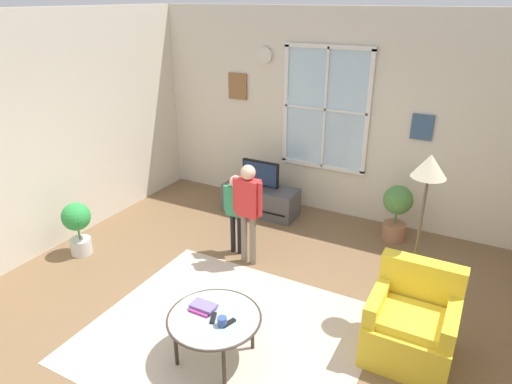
# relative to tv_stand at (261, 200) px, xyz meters

# --- Properties ---
(ground_plane) EXTENTS (6.53, 6.92, 0.02)m
(ground_plane) POSITION_rel_tv_stand_xyz_m (1.01, -2.60, -0.23)
(ground_plane) COLOR brown
(back_wall) EXTENTS (5.93, 0.17, 2.98)m
(back_wall) POSITION_rel_tv_stand_xyz_m (1.00, 0.62, 1.28)
(back_wall) COLOR beige
(back_wall) RESTS_ON ground_plane
(side_wall_left) EXTENTS (0.12, 6.32, 2.98)m
(side_wall_left) POSITION_rel_tv_stand_xyz_m (-2.01, -2.60, 1.28)
(side_wall_left) COLOR beige
(side_wall_left) RESTS_ON ground_plane
(area_rug) EXTENTS (2.65, 2.31, 0.01)m
(area_rug) POSITION_rel_tv_stand_xyz_m (0.99, -2.61, -0.21)
(area_rug) COLOR #C6B29E
(area_rug) RESTS_ON ground_plane
(tv_stand) EXTENTS (1.15, 0.47, 0.43)m
(tv_stand) POSITION_rel_tv_stand_xyz_m (0.00, 0.00, 0.00)
(tv_stand) COLOR #4C4C51
(tv_stand) RESTS_ON ground_plane
(television) EXTENTS (0.59, 0.08, 0.42)m
(television) POSITION_rel_tv_stand_xyz_m (0.00, -0.00, 0.43)
(television) COLOR #4C4C4C
(television) RESTS_ON tv_stand
(armchair) EXTENTS (0.76, 0.74, 0.87)m
(armchair) POSITION_rel_tv_stand_xyz_m (2.62, -2.02, 0.11)
(armchair) COLOR yellow
(armchair) RESTS_ON ground_plane
(coffee_table) EXTENTS (0.86, 0.86, 0.46)m
(coffee_table) POSITION_rel_tv_stand_xyz_m (1.05, -2.91, 0.21)
(coffee_table) COLOR #99B2B7
(coffee_table) RESTS_ON ground_plane
(book_stack) EXTENTS (0.23, 0.19, 0.05)m
(book_stack) POSITION_rel_tv_stand_xyz_m (0.90, -2.86, 0.26)
(book_stack) COLOR #C83789
(book_stack) RESTS_ON coffee_table
(cup) EXTENTS (0.08, 0.08, 0.09)m
(cup) POSITION_rel_tv_stand_xyz_m (1.18, -2.98, 0.28)
(cup) COLOR #334C8C
(cup) RESTS_ON coffee_table
(remote_near_books) EXTENTS (0.08, 0.15, 0.02)m
(remote_near_books) POSITION_rel_tv_stand_xyz_m (1.22, -2.93, 0.25)
(remote_near_books) COLOR black
(remote_near_books) RESTS_ON coffee_table
(remote_near_cup) EXTENTS (0.09, 0.14, 0.02)m
(remote_near_cup) POSITION_rel_tv_stand_xyz_m (1.06, -2.94, 0.25)
(remote_near_cup) COLOR black
(remote_near_cup) RESTS_ON coffee_table
(person_green_shirt) EXTENTS (0.33, 0.15, 1.08)m
(person_green_shirt) POSITION_rel_tv_stand_xyz_m (0.27, -1.20, 0.46)
(person_green_shirt) COLOR black
(person_green_shirt) RESTS_ON ground_plane
(person_red_shirt) EXTENTS (0.39, 0.18, 1.31)m
(person_red_shirt) POSITION_rel_tv_stand_xyz_m (0.53, -1.34, 0.60)
(person_red_shirt) COLOR #726656
(person_red_shirt) RESTS_ON ground_plane
(potted_plant_by_window) EXTENTS (0.39, 0.39, 0.79)m
(potted_plant_by_window) POSITION_rel_tv_stand_xyz_m (2.01, 0.12, 0.25)
(potted_plant_by_window) COLOR #9E6B4C
(potted_plant_by_window) RESTS_ON ground_plane
(potted_plant_corner) EXTENTS (0.36, 0.36, 0.72)m
(potted_plant_corner) POSITION_rel_tv_stand_xyz_m (-1.50, -2.17, 0.21)
(potted_plant_corner) COLOR silver
(potted_plant_corner) RESTS_ON ground_plane
(floor_lamp) EXTENTS (0.32, 0.32, 1.80)m
(floor_lamp) POSITION_rel_tv_stand_xyz_m (2.50, -1.50, 1.29)
(floor_lamp) COLOR black
(floor_lamp) RESTS_ON ground_plane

